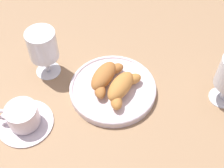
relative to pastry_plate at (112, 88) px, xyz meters
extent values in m
plane|color=#997551|center=(-0.02, 0.00, -0.01)|extent=(2.20, 2.20, 0.00)
cylinder|color=silver|center=(0.00, 0.00, 0.00)|extent=(0.23, 0.23, 0.02)
torus|color=silver|center=(0.00, 0.00, 0.01)|extent=(0.23, 0.23, 0.01)
ellipsoid|color=#AD6B33|center=(-0.01, -0.03, 0.03)|extent=(0.10, 0.06, 0.04)
ellipsoid|color=#AD6B33|center=(0.04, -0.02, 0.02)|extent=(0.05, 0.05, 0.03)
ellipsoid|color=#AD6B33|center=(-0.05, -0.01, 0.02)|extent=(0.05, 0.05, 0.03)
ellipsoid|color=#BC7A38|center=(0.01, 0.03, 0.03)|extent=(0.11, 0.06, 0.04)
ellipsoid|color=#BC7A38|center=(0.05, 0.03, 0.02)|extent=(0.05, 0.04, 0.03)
ellipsoid|color=#BC7A38|center=(-0.03, 0.05, 0.02)|extent=(0.05, 0.05, 0.03)
cylinder|color=silver|center=(0.17, -0.16, -0.01)|extent=(0.14, 0.14, 0.01)
cylinder|color=silver|center=(0.17, -0.16, 0.02)|extent=(0.08, 0.08, 0.05)
cylinder|color=brown|center=(0.17, -0.16, 0.05)|extent=(0.07, 0.07, 0.01)
torus|color=silver|center=(0.19, -0.20, 0.03)|extent=(0.02, 0.04, 0.04)
cylinder|color=white|center=(0.00, -0.19, -0.01)|extent=(0.07, 0.07, 0.01)
cylinder|color=white|center=(0.00, -0.19, 0.02)|extent=(0.01, 0.01, 0.05)
cylinder|color=white|center=(0.00, -0.19, 0.09)|extent=(0.08, 0.08, 0.08)
cylinder|color=gold|center=(0.00, -0.19, 0.09)|extent=(0.07, 0.07, 0.07)
cylinder|color=white|center=(-0.09, 0.27, -0.01)|extent=(0.07, 0.07, 0.01)
camera|label=1|loc=(0.45, 0.19, 0.63)|focal=48.57mm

